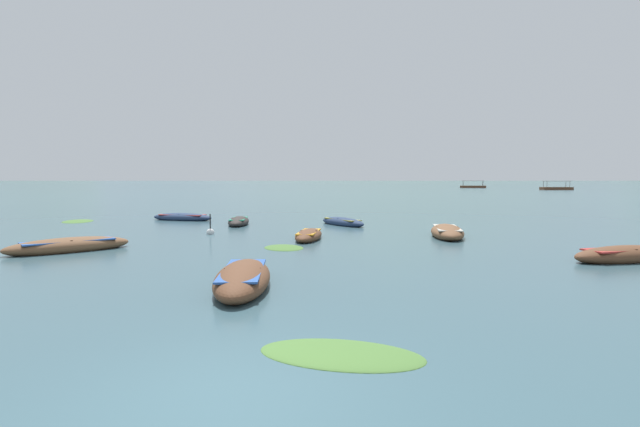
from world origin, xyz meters
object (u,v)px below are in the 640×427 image
object	(u,v)px
rowboat_4	(625,255)
rowboat_6	(309,235)
rowboat_7	(239,221)
rowboat_3	(243,279)
mooring_buoy	(210,232)
ferry_0	(473,186)
rowboat_2	(182,217)
rowboat_8	(447,232)
ferry_1	(556,188)
rowboat_0	(69,246)
rowboat_5	(342,222)

from	to	relation	value
rowboat_4	rowboat_6	distance (m)	12.34
rowboat_6	rowboat_7	xyz separation A→B (m)	(-5.41, 6.39, 0.01)
rowboat_3	mooring_buoy	xyz separation A→B (m)	(-5.21, 11.25, -0.13)
rowboat_3	rowboat_6	distance (m)	9.94
rowboat_6	ferry_0	bearing A→B (deg)	77.35
rowboat_2	rowboat_3	world-z (taller)	rowboat_3
rowboat_2	ferry_0	world-z (taller)	ferry_0
rowboat_8	ferry_0	size ratio (longest dim) A/B	0.53
ferry_1	mooring_buoy	world-z (taller)	ferry_1
rowboat_0	rowboat_4	bearing A→B (deg)	1.96
rowboat_6	ferry_0	distance (m)	141.97
rowboat_6	rowboat_7	world-z (taller)	rowboat_7
ferry_0	mooring_buoy	distance (m)	141.94
rowboat_6	ferry_0	size ratio (longest dim) A/B	0.43
rowboat_4	rowboat_5	distance (m)	15.48
rowboat_8	rowboat_4	bearing A→B (deg)	-50.22
rowboat_7	ferry_0	world-z (taller)	ferry_0
rowboat_3	rowboat_7	bearing A→B (deg)	108.20
rowboat_5	ferry_1	bearing A→B (deg)	65.82
rowboat_7	rowboat_8	bearing A→B (deg)	-20.68
ferry_1	mooring_buoy	distance (m)	121.82
rowboat_7	rowboat_8	world-z (taller)	rowboat_8
rowboat_3	rowboat_0	bearing A→B (deg)	149.46
rowboat_5	rowboat_2	bearing A→B (deg)	170.32
rowboat_8	ferry_1	xyz separation A→B (m)	(41.19, 109.14, 0.23)
ferry_0	rowboat_5	bearing A→B (deg)	-102.92
rowboat_4	mooring_buoy	distance (m)	17.74
rowboat_3	ferry_1	size ratio (longest dim) A/B	0.53
rowboat_6	rowboat_4	bearing A→B (deg)	-20.16
ferry_1	rowboat_7	bearing A→B (deg)	-116.88
ferry_0	ferry_1	distance (m)	32.08
rowboat_2	rowboat_5	distance (m)	11.21
rowboat_5	rowboat_6	bearing A→B (deg)	-97.43
rowboat_4	rowboat_7	xyz separation A→B (m)	(-16.99, 10.64, -0.02)
rowboat_3	rowboat_6	xyz separation A→B (m)	(0.04, 9.94, -0.05)
rowboat_4	ferry_0	size ratio (longest dim) A/B	0.51
rowboat_4	ferry_1	xyz separation A→B (m)	(36.06, 115.30, 0.24)
rowboat_2	rowboat_3	xyz separation A→B (m)	(10.10, -18.78, 0.04)
mooring_buoy	rowboat_3	bearing A→B (deg)	-65.14
rowboat_6	rowboat_8	size ratio (longest dim) A/B	0.82
rowboat_5	rowboat_6	size ratio (longest dim) A/B	1.04
rowboat_2	ferry_1	world-z (taller)	ferry_1
rowboat_6	mooring_buoy	size ratio (longest dim) A/B	3.17
rowboat_3	ferry_1	bearing A→B (deg)	68.49
rowboat_5	mooring_buoy	xyz separation A→B (m)	(-6.16, -5.64, -0.08)
ferry_0	rowboat_6	bearing A→B (deg)	-102.65
rowboat_0	mooring_buoy	distance (m)	7.05
ferry_1	rowboat_6	bearing A→B (deg)	-113.22
rowboat_3	rowboat_8	size ratio (longest dim) A/B	1.00
rowboat_0	ferry_1	xyz separation A→B (m)	(56.16, 115.98, 0.24)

